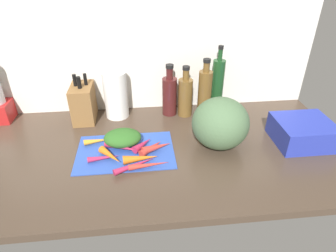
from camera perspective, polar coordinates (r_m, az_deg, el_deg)
name	(u,v)px	position (r cm, az deg, el deg)	size (l,w,h in cm)	color
ground_plane	(149,151)	(123.44, -3.74, -4.89)	(170.00, 80.00, 3.00)	#47382B
wall_back	(143,50)	(144.11, -5.00, 14.61)	(170.00, 3.00, 60.00)	silver
cutting_board	(126,151)	(120.99, -8.37, -4.94)	(39.72, 26.32, 0.80)	#2D51B7
carrot_0	(143,144)	(120.63, -5.02, -3.63)	(3.26, 3.26, 10.26)	#B2264C
carrot_1	(98,141)	(126.65, -13.66, -2.84)	(2.44, 2.44, 11.55)	orange
carrot_2	(151,148)	(118.55, -3.31, -4.27)	(3.20, 3.20, 11.74)	red
carrot_3	(135,165)	(110.83, -6.49, -7.64)	(2.38, 2.38, 17.26)	#B2264C
carrot_4	(122,147)	(120.10, -9.03, -4.12)	(3.23, 3.23, 15.22)	#B2264C
carrot_5	(111,156)	(116.34, -11.26, -5.74)	(3.09, 3.09, 12.04)	orange
carrot_6	(141,158)	(112.94, -5.38, -6.33)	(3.53, 3.53, 13.75)	orange
carrot_7	(157,147)	(118.46, -2.24, -4.18)	(3.50, 3.50, 12.61)	red
carrot_8	(104,158)	(116.50, -12.54, -6.13)	(2.20, 2.20, 12.36)	#B2264C
carrot_9	(149,165)	(110.47, -3.73, -7.66)	(2.30, 2.30, 15.70)	red
carrot_greens_pile	(123,138)	(122.62, -8.94, -2.32)	(15.70, 12.08, 6.64)	#2D6023
winter_squash	(220,123)	(120.08, 10.27, 0.52)	(23.43, 23.03, 21.57)	#4C6B47
knife_block	(83,103)	(144.25, -16.33, 4.41)	(10.07, 16.23, 22.98)	brown
paper_towel_roll	(116,95)	(142.71, -10.25, 6.08)	(11.23, 11.23, 23.04)	white
bottle_0	(170,95)	(143.08, 0.30, 6.18)	(7.21, 7.21, 25.79)	#471919
bottle_1	(185,96)	(142.36, 3.41, 5.90)	(6.99, 6.99, 25.42)	brown
bottle_2	(205,92)	(142.80, 7.24, 6.65)	(6.59, 6.59, 28.80)	brown
bottle_3	(217,85)	(146.81, 9.69, 7.91)	(6.01, 6.01, 33.70)	#19421E
dish_rack	(302,132)	(136.12, 24.98, -1.05)	(23.20, 20.99, 9.99)	#2838AD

